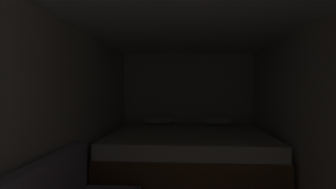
% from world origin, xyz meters
% --- Properties ---
extents(wall_back, '(2.57, 0.05, 2.03)m').
position_xyz_m(wall_back, '(0.00, 4.49, 1.02)').
color(wall_back, beige).
rests_on(wall_back, ground).
extents(wall_left, '(0.05, 5.06, 2.03)m').
position_xyz_m(wall_left, '(-1.26, 1.94, 1.02)').
color(wall_left, beige).
rests_on(wall_left, ground).
extents(wall_right, '(0.05, 5.06, 2.03)m').
position_xyz_m(wall_right, '(1.26, 1.94, 1.02)').
color(wall_right, beige).
rests_on(wall_right, ground).
extents(ceiling_slab, '(2.57, 5.06, 0.05)m').
position_xyz_m(ceiling_slab, '(0.00, 1.94, 2.06)').
color(ceiling_slab, white).
rests_on(ceiling_slab, wall_left).
extents(bed, '(2.35, 1.96, 0.85)m').
position_xyz_m(bed, '(0.00, 3.46, 0.36)').
color(bed, brown).
rests_on(bed, ground).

